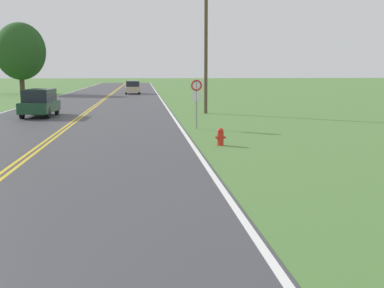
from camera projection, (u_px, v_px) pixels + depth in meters
name	position (u px, v px, depth m)	size (l,w,h in m)	color
fire_hydrant	(220.00, 137.00, 18.96)	(0.41, 0.25, 0.69)	red
traffic_sign	(196.00, 92.00, 24.23)	(0.60, 0.10, 2.50)	gray
utility_pole_midground	(206.00, 47.00, 32.76)	(1.80, 0.24, 8.82)	brown
tree_left_verge	(20.00, 51.00, 60.97)	(6.27, 6.27, 9.01)	#473828
car_dark_green_suv_approaching	(40.00, 102.00, 30.87)	(1.92, 4.31, 1.77)	black
car_champagne_hatchback_mid_near	(133.00, 87.00, 61.96)	(2.04, 3.96, 1.65)	black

